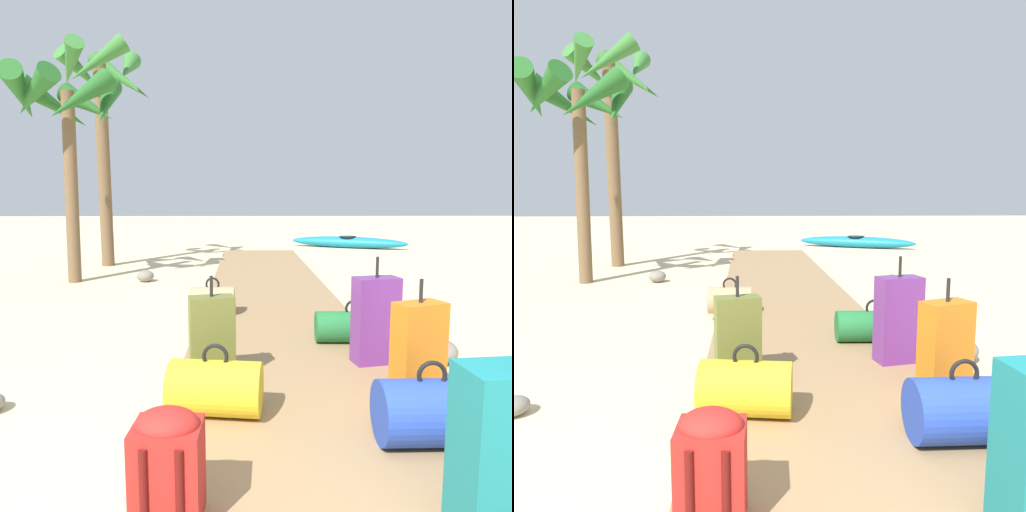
% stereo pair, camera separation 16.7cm
% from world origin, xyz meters
% --- Properties ---
extents(ground_plane, '(60.00, 60.00, 0.00)m').
position_xyz_m(ground_plane, '(0.00, 4.33, 0.00)').
color(ground_plane, beige).
extents(boardwalk, '(1.74, 10.82, 0.08)m').
position_xyz_m(boardwalk, '(0.00, 5.41, 0.04)').
color(boardwalk, '#9E7A51').
rests_on(boardwalk, ground).
extents(suitcase_olive, '(0.35, 0.23, 0.78)m').
position_xyz_m(suitcase_olive, '(-0.60, 2.42, 0.39)').
color(suitcase_olive, olive).
rests_on(suitcase_olive, boardwalk).
extents(suitcase_purple, '(0.38, 0.25, 0.87)m').
position_xyz_m(suitcase_purple, '(0.69, 2.76, 0.43)').
color(suitcase_purple, '#6B2D84').
rests_on(suitcase_purple, boardwalk).
extents(duffel_bag_blue, '(0.56, 0.36, 0.47)m').
position_xyz_m(duffel_bag_blue, '(0.64, 1.50, 0.26)').
color(duffel_bag_blue, '#2847B7').
rests_on(duffel_bag_blue, boardwalk).
extents(suitcase_orange, '(0.37, 0.27, 0.81)m').
position_xyz_m(suitcase_orange, '(0.77, 2.05, 0.41)').
color(suitcase_orange, orange).
rests_on(suitcase_orange, boardwalk).
extents(duffel_bag_green, '(0.70, 0.31, 0.40)m').
position_xyz_m(duffel_bag_green, '(0.64, 3.29, 0.23)').
color(duffel_bag_green, '#237538').
rests_on(duffel_bag_green, boardwalk).
extents(duffel_bag_yellow, '(0.60, 0.41, 0.45)m').
position_xyz_m(duffel_bag_yellow, '(-0.54, 1.88, 0.25)').
color(duffel_bag_yellow, gold).
rests_on(duffel_bag_yellow, boardwalk).
extents(duffel_bag_tan, '(0.50, 0.32, 0.42)m').
position_xyz_m(duffel_bag_tan, '(-0.73, 4.40, 0.24)').
color(duffel_bag_tan, tan).
rests_on(duffel_bag_tan, boardwalk).
extents(backpack_red, '(0.29, 0.26, 0.48)m').
position_xyz_m(backpack_red, '(-0.68, 0.93, 0.33)').
color(backpack_red, red).
rests_on(backpack_red, boardwalk).
extents(palm_tree_far_left, '(1.92, 2.04, 4.52)m').
position_xyz_m(palm_tree_far_left, '(-3.18, 8.81, 3.46)').
color(palm_tree_far_left, brown).
rests_on(palm_tree_far_left, ground).
extents(palm_tree_near_left, '(1.88, 1.93, 3.44)m').
position_xyz_m(palm_tree_near_left, '(-3.25, 6.94, 2.77)').
color(palm_tree_near_left, brown).
rests_on(palm_tree_near_left, ground).
extents(kayak, '(3.19, 1.78, 0.33)m').
position_xyz_m(kayak, '(2.55, 12.06, 0.16)').
color(kayak, teal).
rests_on(kayak, ground).
extents(rock_right_near, '(0.37, 0.42, 0.20)m').
position_xyz_m(rock_right_near, '(1.30, 2.98, 0.10)').
color(rock_right_near, gray).
rests_on(rock_right_near, ground).
extents(rock_right_far, '(0.18, 0.21, 0.10)m').
position_xyz_m(rock_right_far, '(1.94, 6.88, 0.05)').
color(rock_right_far, '#5B5651').
rests_on(rock_right_far, ground).
extents(rock_left_mid, '(0.29, 0.30, 0.20)m').
position_xyz_m(rock_left_mid, '(-2.03, 6.90, 0.10)').
color(rock_left_mid, gray).
rests_on(rock_left_mid, ground).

